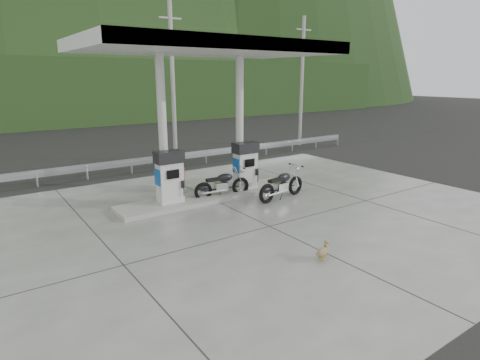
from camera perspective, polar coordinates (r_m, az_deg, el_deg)
ground at (r=12.98m, az=1.44°, el=-5.38°), size 160.00×160.00×0.00m
forecourt_apron at (r=12.98m, az=1.44°, el=-5.34°), size 18.00×14.00×0.02m
pump_island at (r=14.93m, az=-4.24°, el=-2.34°), size 7.00×1.40×0.15m
gas_pump_left at (r=13.96m, az=-9.96°, el=0.43°), size 0.95×0.55×1.80m
gas_pump_right at (r=15.53m, az=0.78°, el=2.08°), size 0.95×0.55×1.80m
canopy_column_left at (r=14.03m, az=-10.95°, el=7.11°), size 0.30×0.30×5.00m
canopy_column_right at (r=15.59m, az=-0.06°, el=8.10°), size 0.30×0.30×5.00m
canopy_roof at (r=14.32m, az=-4.65°, el=18.30°), size 8.50×5.00×0.40m
guardrail at (r=19.60m, az=-12.52°, el=3.29°), size 26.00×0.16×1.42m
road at (r=22.95m, az=-15.79°, el=2.91°), size 60.00×7.00×0.01m
utility_pole_b at (r=21.42m, az=-9.53°, el=13.24°), size 0.22×0.22×8.00m
utility_pole_c at (r=26.57m, az=8.77°, el=13.49°), size 0.22×0.22×8.00m
tree_band at (r=40.51m, az=-25.00°, el=11.24°), size 80.00×6.00×6.00m
forested_hills at (r=70.34m, az=-29.22°, el=9.16°), size 100.00×40.00×140.00m
motorcycle_left at (r=14.88m, az=-2.54°, el=-0.70°), size 2.14×0.90×0.99m
motorcycle_right at (r=14.83m, az=5.95°, el=-0.74°), size 2.24×0.99×1.03m
duck at (r=10.22m, az=11.64°, el=-10.08°), size 0.57×0.33×0.40m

